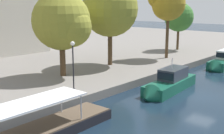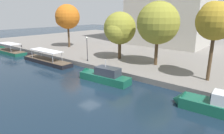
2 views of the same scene
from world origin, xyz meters
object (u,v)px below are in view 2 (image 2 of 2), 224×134
Objects in this scene: mooring_bollard_1 at (21,46)px; tree_3 at (160,23)px; lamp_post at (87,46)px; motor_yacht_3 at (219,108)px; tree_2 at (119,28)px; tour_boat_0 at (8,52)px; mooring_bollard_2 at (39,50)px; motor_yacht_2 at (102,77)px; tree_4 at (67,17)px; tree_1 at (214,21)px; tour_boat_1 at (44,61)px.

mooring_bollard_1 is 0.06× the size of tree_3.
lamp_post reaches higher than mooring_bollard_1.
tree_2 is (-20.77, 10.19, 6.25)m from motor_yacht_3.
tree_3 reaches higher than tour_boat_0.
mooring_bollard_2 is 15.93m from lamp_post.
motor_yacht_2 is 1.96× the size of lamp_post.
mooring_bollard_1 is 0.06× the size of tree_4.
tree_1 is (36.52, 4.48, 7.66)m from mooring_bollard_2.
motor_yacht_3 is at bearing 178.03° from tour_boat_1.
tree_2 reaches higher than motor_yacht_2.
motor_yacht_2 is 0.98× the size of tree_2.
tree_4 is at bearing -126.17° from tour_boat_0.
motor_yacht_2 is at bearing 176.39° from tour_boat_1.
motor_yacht_2 is (16.94, -0.65, 0.35)m from tour_boat_1.
motor_yacht_3 reaches higher than mooring_bollard_1.
tree_3 is 27.86m from tree_4.
lamp_post is 0.41× the size of tree_4.
tree_2 is at bearing 19.61° from mooring_bollard_2.
tree_2 is at bearing -6.68° from tree_4.
motor_yacht_2 reaches higher than motor_yacht_3.
tour_boat_1 is 1.27× the size of tree_4.
lamp_post is 0.44× the size of tree_1.
mooring_bollard_1 is 47.11m from tree_1.
tree_4 reaches higher than motor_yacht_3.
mooring_bollard_2 is 0.08× the size of tree_2.
motor_yacht_2 is at bearing -30.49° from lamp_post.
tour_boat_0 is at bearing -168.66° from lamp_post.
mooring_bollard_1 is 0.06× the size of tree_1.
lamp_post reaches higher than tour_boat_1.
mooring_bollard_1 is (-49.70, 3.86, 0.52)m from motor_yacht_3.
motor_yacht_3 is at bearing 176.60° from motor_yacht_2.
tour_boat_0 is at bearing -157.01° from mooring_bollard_2.
tree_2 is at bearing 58.27° from lamp_post.
mooring_bollard_1 is 14.99m from tree_4.
motor_yacht_3 is at bearing -26.13° from tree_2.
mooring_bollard_2 is 0.07× the size of tree_4.
motor_yacht_3 is 14.48× the size of mooring_bollard_1.
motor_yacht_3 is 0.91× the size of tree_1.
motor_yacht_3 is 42.79m from tree_4.
lamp_post is 0.50× the size of tree_2.
tree_4 reaches higher than lamp_post.
motor_yacht_2 reaches higher than mooring_bollard_2.
motor_yacht_2 reaches higher than tour_boat_1.
mooring_bollard_1 is 0.14× the size of lamp_post.
tour_boat_1 reaches higher than mooring_bollard_2.
tree_2 is 0.83× the size of tree_4.
motor_yacht_2 is 0.95× the size of motor_yacht_3.
tour_boat_1 is at bearing -6.78° from motor_yacht_2.
tree_4 reaches higher than tour_boat_1.
motor_yacht_3 is at bearing -17.25° from tree_4.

